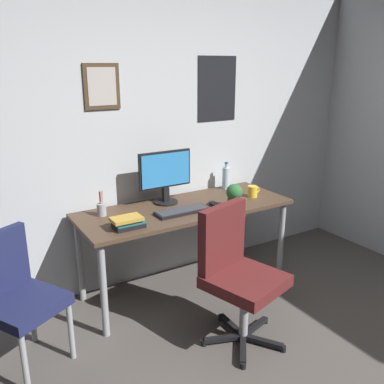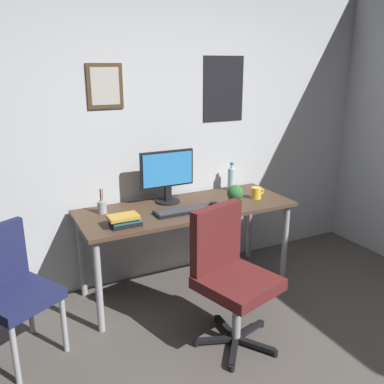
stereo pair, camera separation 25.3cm
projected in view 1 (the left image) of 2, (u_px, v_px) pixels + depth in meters
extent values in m
cube|color=silver|center=(152.00, 131.00, 3.49)|extent=(4.40, 0.08, 2.60)
cube|color=#4C3823|center=(102.00, 86.00, 3.13)|extent=(0.28, 0.02, 0.34)
cube|color=beige|center=(102.00, 87.00, 3.12)|extent=(0.22, 0.00, 0.28)
cube|color=black|center=(217.00, 89.00, 3.67)|extent=(0.40, 0.01, 0.56)
cube|color=#4C3828|center=(186.00, 208.00, 3.36)|extent=(1.75, 0.66, 0.03)
cylinder|color=#9EA0A5|center=(104.00, 291.00, 2.85)|extent=(0.05, 0.05, 0.71)
cylinder|color=#9EA0A5|center=(281.00, 241.00, 3.66)|extent=(0.05, 0.05, 0.71)
cylinder|color=#9EA0A5|center=(80.00, 260.00, 3.29)|extent=(0.05, 0.05, 0.71)
cylinder|color=#9EA0A5|center=(243.00, 222.00, 4.10)|extent=(0.05, 0.05, 0.71)
cube|color=#591E1E|center=(245.00, 281.00, 2.76)|extent=(0.57, 0.57, 0.08)
cube|color=#591E1E|center=(223.00, 236.00, 2.81)|extent=(0.42, 0.18, 0.45)
cylinder|color=#9EA0A5|center=(244.00, 314.00, 2.83)|extent=(0.07, 0.07, 0.42)
cube|color=black|center=(255.00, 327.00, 2.98)|extent=(0.28, 0.12, 0.03)
cylinder|color=black|center=(265.00, 320.00, 3.09)|extent=(0.05, 0.05, 0.04)
cube|color=black|center=(232.00, 325.00, 3.00)|extent=(0.05, 0.28, 0.03)
cylinder|color=black|center=(221.00, 317.00, 3.12)|extent=(0.05, 0.05, 0.04)
cube|color=black|center=(224.00, 338.00, 2.86)|extent=(0.28, 0.13, 0.03)
cylinder|color=black|center=(204.00, 343.00, 2.84)|extent=(0.05, 0.05, 0.04)
cube|color=black|center=(243.00, 349.00, 2.75)|extent=(0.20, 0.25, 0.03)
cylinder|color=black|center=(243.00, 365.00, 2.62)|extent=(0.05, 0.05, 0.04)
cube|color=black|center=(263.00, 341.00, 2.83)|extent=(0.19, 0.25, 0.03)
cylinder|color=black|center=(283.00, 349.00, 2.78)|extent=(0.05, 0.05, 0.04)
cube|color=#1E234C|center=(24.00, 305.00, 2.53)|extent=(0.57, 0.57, 0.07)
cylinder|color=#9EA0A5|center=(25.00, 365.00, 2.37)|extent=(0.05, 0.05, 0.41)
cylinder|color=#9EA0A5|center=(71.00, 331.00, 2.67)|extent=(0.05, 0.05, 0.41)
cylinder|color=#9EA0A5|center=(32.00, 315.00, 2.83)|extent=(0.05, 0.05, 0.41)
cylinder|color=black|center=(166.00, 202.00, 3.45)|extent=(0.20, 0.20, 0.01)
cube|color=black|center=(166.00, 194.00, 3.43)|extent=(0.05, 0.04, 0.12)
cube|color=black|center=(165.00, 169.00, 3.37)|extent=(0.46, 0.02, 0.30)
cube|color=#338CD8|center=(166.00, 170.00, 3.36)|extent=(0.43, 0.00, 0.27)
cube|color=black|center=(182.00, 211.00, 3.22)|extent=(0.43, 0.15, 0.02)
cube|color=#38383A|center=(182.00, 210.00, 3.22)|extent=(0.41, 0.13, 0.00)
ellipsoid|color=black|center=(213.00, 204.00, 3.38)|extent=(0.06, 0.11, 0.04)
cylinder|color=silver|center=(226.00, 178.00, 3.81)|extent=(0.07, 0.07, 0.20)
cylinder|color=silver|center=(226.00, 166.00, 3.78)|extent=(0.03, 0.03, 0.04)
cylinder|color=#2659B2|center=(226.00, 163.00, 3.77)|extent=(0.03, 0.03, 0.01)
cylinder|color=yellow|center=(252.00, 191.00, 3.59)|extent=(0.09, 0.09, 0.10)
torus|color=yellow|center=(257.00, 190.00, 3.62)|extent=(0.05, 0.01, 0.05)
cylinder|color=brown|center=(234.00, 203.00, 3.33)|extent=(0.11, 0.11, 0.07)
sphere|color=#2D6B33|center=(234.00, 192.00, 3.30)|extent=(0.13, 0.13, 0.13)
ellipsoid|color=#287A38|center=(229.00, 191.00, 3.31)|extent=(0.07, 0.08, 0.02)
ellipsoid|color=#287A38|center=(235.00, 191.00, 3.34)|extent=(0.07, 0.08, 0.02)
ellipsoid|color=#287A38|center=(234.00, 191.00, 3.26)|extent=(0.08, 0.07, 0.02)
cylinder|color=#9EA0A5|center=(102.00, 210.00, 3.15)|extent=(0.07, 0.07, 0.09)
cylinder|color=#263FBF|center=(101.00, 200.00, 3.13)|extent=(0.01, 0.01, 0.13)
cylinder|color=red|center=(101.00, 200.00, 3.12)|extent=(0.01, 0.01, 0.13)
cylinder|color=black|center=(100.00, 200.00, 3.12)|extent=(0.01, 0.01, 0.13)
cylinder|color=#9EA0A5|center=(102.00, 199.00, 3.13)|extent=(0.01, 0.03, 0.14)
cylinder|color=#9EA0A5|center=(100.00, 199.00, 3.12)|extent=(0.01, 0.02, 0.14)
cube|color=black|center=(129.00, 226.00, 2.92)|extent=(0.21, 0.14, 0.03)
cube|color=#26727A|center=(127.00, 221.00, 2.93)|extent=(0.20, 0.16, 0.03)
cube|color=gold|center=(127.00, 219.00, 2.90)|extent=(0.21, 0.14, 0.03)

